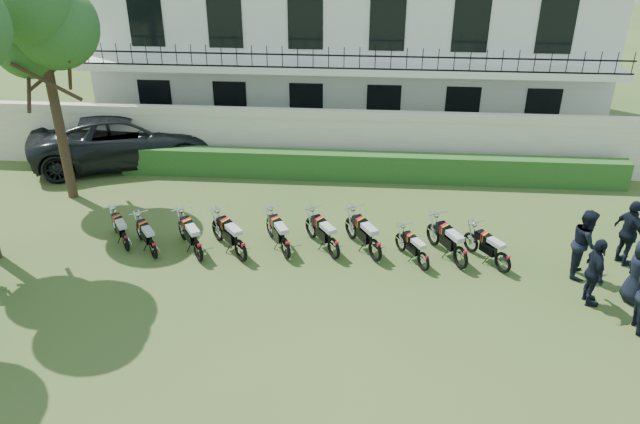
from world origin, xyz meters
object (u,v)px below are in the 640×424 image
object	(u,v)px
motorcycle_2	(198,246)
tree_west_near	(39,19)
motorcycle_3	(241,245)
suv	(128,137)
officer_3	(639,272)
motorcycle_6	(375,245)
motorcycle_1	(153,245)
motorcycle_7	(424,257)
motorcycle_4	(286,243)
motorcycle_9	(504,258)
officer_5	(629,233)
officer_2	(595,272)
motorcycle_8	(461,252)
motorcycle_5	(334,243)
officer_4	(586,243)
motorcycle_0	(125,238)

from	to	relation	value
motorcycle_2	tree_west_near	bearing A→B (deg)	111.22
motorcycle_3	suv	world-z (taller)	suv
tree_west_near	officer_3	xyz separation A→B (m)	(16.73, -4.72, -5.02)
motorcycle_2	motorcycle_3	size ratio (longest dim) A/B	1.04
motorcycle_2	officer_3	world-z (taller)	officer_3
motorcycle_6	motorcycle_1	bearing A→B (deg)	153.16
motorcycle_7	motorcycle_1	bearing A→B (deg)	149.74
tree_west_near	motorcycle_7	xyz separation A→B (m)	(11.53, -3.73, -5.46)
motorcycle_4	motorcycle_6	distance (m)	2.51
motorcycle_9	suv	distance (m)	14.57
tree_west_near	motorcycle_1	size ratio (longest dim) A/B	5.27
motorcycle_4	officer_5	size ratio (longest dim) A/B	0.94
motorcycle_1	suv	distance (m)	7.62
tree_west_near	officer_5	world-z (taller)	tree_west_near
officer_2	motorcycle_8	bearing A→B (deg)	67.25
tree_west_near	suv	xyz separation A→B (m)	(0.83, 3.20, -4.92)
suv	motorcycle_9	bearing A→B (deg)	-137.40
motorcycle_6	officer_5	size ratio (longest dim) A/B	0.96
motorcycle_1	motorcycle_5	bearing A→B (deg)	-31.63
motorcycle_5	tree_west_near	bearing A→B (deg)	126.84
motorcycle_6	officer_2	world-z (taller)	officer_2
motorcycle_1	officer_5	xyz separation A→B (m)	(13.13, 0.80, 0.51)
suv	officer_5	size ratio (longest dim) A/B	3.63
motorcycle_1	suv	bearing A→B (deg)	78.44
motorcycle_2	motorcycle_4	distance (m)	2.44
motorcycle_2	motorcycle_5	world-z (taller)	motorcycle_2
tree_west_near	officer_3	bearing A→B (deg)	-15.75
motorcycle_3	tree_west_near	bearing A→B (deg)	111.10
motorcycle_3	motorcycle_5	distance (m)	2.60
motorcycle_2	officer_4	bearing A→B (deg)	-32.38
officer_4	motorcycle_5	bearing A→B (deg)	103.83
motorcycle_8	officer_5	distance (m)	4.64
motorcycle_8	officer_4	xyz separation A→B (m)	(3.21, -0.01, 0.45)
motorcycle_7	officer_2	size ratio (longest dim) A/B	0.82
motorcycle_7	motorcycle_9	distance (m)	2.14
motorcycle_8	officer_4	size ratio (longest dim) A/B	0.97
officer_2	motorcycle_6	bearing A→B (deg)	75.16
motorcycle_4	motorcycle_9	bearing A→B (deg)	-29.45
motorcycle_7	officer_2	bearing A→B (deg)	-46.42
officer_2	officer_4	distance (m)	1.37
motorcycle_0	officer_3	distance (m)	13.73
motorcycle_9	suv	bearing A→B (deg)	117.30
officer_3	officer_4	bearing A→B (deg)	26.60
tree_west_near	motorcycle_9	distance (m)	15.15
motorcycle_6	motorcycle_9	xyz separation A→B (m)	(3.45, -0.31, -0.06)
motorcycle_8	officer_4	distance (m)	3.25
motorcycle_4	motorcycle_5	world-z (taller)	motorcycle_5
motorcycle_1	motorcycle_8	bearing A→B (deg)	-35.03
officer_4	officer_5	distance (m)	1.51
motorcycle_1	motorcycle_7	bearing A→B (deg)	-36.23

